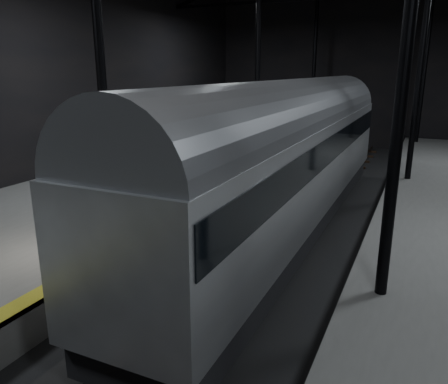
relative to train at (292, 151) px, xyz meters
The scene contains 6 objects.
ground 3.43m from the train, 89.99° to the right, with size 44.00×44.00×0.00m, color black.
platform_left 8.07m from the train, 168.38° to the right, with size 9.00×43.80×1.00m, color #595956.
tactile_strip 4.14m from the train, 154.60° to the right, with size 0.50×43.80×0.01m, color olive.
track 3.37m from the train, 89.99° to the right, with size 2.40×43.00×0.24m.
train is the anchor object (origin of this frame).
woman 6.43m from the train, 140.78° to the right, with size 0.64×0.42×1.76m, color tan.
Camera 1 is at (4.32, -13.67, 5.91)m, focal length 35.00 mm.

